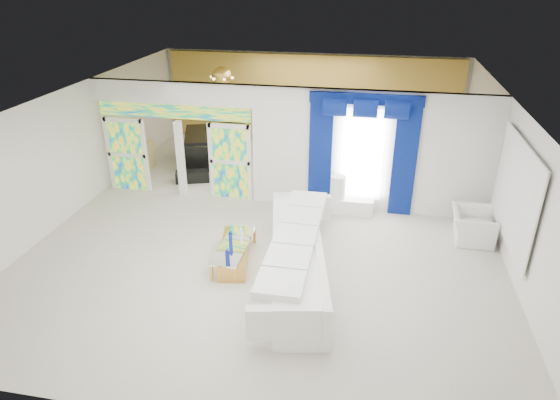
% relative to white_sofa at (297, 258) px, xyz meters
% --- Properties ---
extents(floor, '(12.00, 12.00, 0.00)m').
position_rel_white_sofa_xyz_m(floor, '(-0.84, 2.29, -0.41)').
color(floor, '#B7AF9E').
rests_on(floor, ground).
extents(dividing_wall, '(5.70, 0.18, 3.00)m').
position_rel_white_sofa_xyz_m(dividing_wall, '(1.31, 3.29, 1.09)').
color(dividing_wall, white).
rests_on(dividing_wall, ground).
extents(dividing_header, '(4.30, 0.18, 0.55)m').
position_rel_white_sofa_xyz_m(dividing_header, '(-3.69, 3.29, 2.31)').
color(dividing_header, white).
rests_on(dividing_header, dividing_wall).
extents(stained_panel_left, '(0.95, 0.04, 2.00)m').
position_rel_white_sofa_xyz_m(stained_panel_left, '(-5.12, 3.29, 0.59)').
color(stained_panel_left, '#994C3F').
rests_on(stained_panel_left, ground).
extents(stained_panel_right, '(0.95, 0.04, 2.00)m').
position_rel_white_sofa_xyz_m(stained_panel_right, '(-2.27, 3.29, 0.59)').
color(stained_panel_right, '#994C3F').
rests_on(stained_panel_right, ground).
extents(stained_transom, '(4.00, 0.05, 0.35)m').
position_rel_white_sofa_xyz_m(stained_transom, '(-3.69, 3.29, 1.84)').
color(stained_transom, '#994C3F').
rests_on(stained_transom, dividing_header).
extents(window_pane, '(1.00, 0.02, 2.30)m').
position_rel_white_sofa_xyz_m(window_pane, '(1.06, 3.19, 1.04)').
color(window_pane, white).
rests_on(window_pane, dividing_wall).
extents(blue_drape_left, '(0.55, 0.10, 2.80)m').
position_rel_white_sofa_xyz_m(blue_drape_left, '(0.06, 3.16, 0.99)').
color(blue_drape_left, '#030A46').
rests_on(blue_drape_left, ground).
extents(blue_drape_right, '(0.55, 0.10, 2.80)m').
position_rel_white_sofa_xyz_m(blue_drape_right, '(2.06, 3.16, 0.99)').
color(blue_drape_right, '#030A46').
rests_on(blue_drape_right, ground).
extents(blue_pelmet, '(2.60, 0.12, 0.25)m').
position_rel_white_sofa_xyz_m(blue_pelmet, '(1.06, 3.16, 2.41)').
color(blue_pelmet, '#030A46').
rests_on(blue_pelmet, dividing_wall).
extents(wall_mirror, '(0.04, 2.70, 1.90)m').
position_rel_white_sofa_xyz_m(wall_mirror, '(4.10, 1.29, 1.14)').
color(wall_mirror, white).
rests_on(wall_mirror, ground).
extents(gold_curtains, '(9.70, 0.12, 2.90)m').
position_rel_white_sofa_xyz_m(gold_curtains, '(-0.84, 8.19, 1.09)').
color(gold_curtains, '#B4822B').
rests_on(gold_curtains, ground).
extents(white_sofa, '(1.76, 4.44, 0.83)m').
position_rel_white_sofa_xyz_m(white_sofa, '(0.00, 0.00, 0.00)').
color(white_sofa, white).
rests_on(white_sofa, ground).
extents(coffee_table, '(0.86, 1.72, 0.36)m').
position_rel_white_sofa_xyz_m(coffee_table, '(-1.35, 0.30, -0.23)').
color(coffee_table, '#C98D3F').
rests_on(coffee_table, ground).
extents(console_table, '(1.17, 0.40, 0.39)m').
position_rel_white_sofa_xyz_m(console_table, '(0.84, 2.94, -0.22)').
color(console_table, white).
rests_on(console_table, ground).
extents(table_lamp, '(0.36, 0.36, 0.58)m').
position_rel_white_sofa_xyz_m(table_lamp, '(0.54, 2.94, 0.26)').
color(table_lamp, silver).
rests_on(table_lamp, console_table).
extents(armchair, '(0.97, 1.09, 0.68)m').
position_rel_white_sofa_xyz_m(armchair, '(3.61, 2.16, -0.07)').
color(armchair, white).
rests_on(armchair, ground).
extents(grand_piano, '(1.95, 2.23, 0.95)m').
position_rel_white_sofa_xyz_m(grand_piano, '(-3.64, 5.69, 0.06)').
color(grand_piano, black).
rests_on(grand_piano, ground).
extents(piano_bench, '(1.00, 0.64, 0.31)m').
position_rel_white_sofa_xyz_m(piano_bench, '(-3.64, 4.09, -0.26)').
color(piano_bench, black).
rests_on(piano_bench, ground).
extents(tv_console, '(0.59, 0.54, 0.82)m').
position_rel_white_sofa_xyz_m(tv_console, '(-5.47, 4.85, -0.00)').
color(tv_console, tan).
rests_on(tv_console, ground).
extents(chandelier, '(0.60, 0.60, 0.60)m').
position_rel_white_sofa_xyz_m(chandelier, '(-3.14, 5.69, 2.24)').
color(chandelier, gold).
rests_on(chandelier, ceiling).
extents(decanters, '(0.22, 1.07, 0.26)m').
position_rel_white_sofa_xyz_m(decanters, '(-1.34, 0.22, 0.05)').
color(decanters, navy).
rests_on(decanters, coffee_table).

